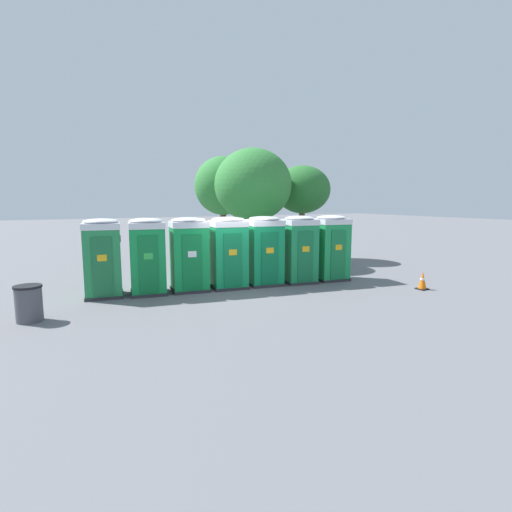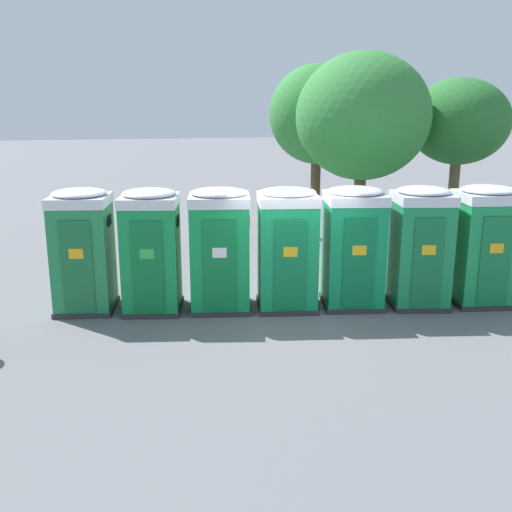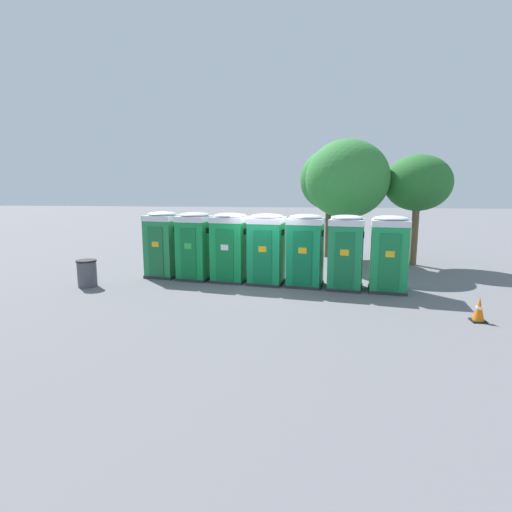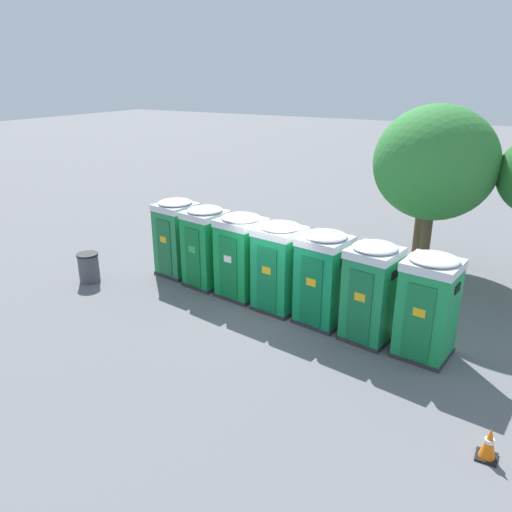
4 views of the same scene
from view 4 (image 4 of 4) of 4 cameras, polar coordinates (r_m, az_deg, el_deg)
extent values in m
plane|color=slate|center=(14.36, 2.34, -6.07)|extent=(120.00, 120.00, 0.00)
cube|color=#2D2D33|center=(17.01, -8.79, -1.79)|extent=(1.32, 1.35, 0.10)
cube|color=#218448|center=(16.63, -8.99, 1.73)|extent=(1.26, 1.29, 2.10)
cube|color=#1A6738|center=(16.29, -10.46, 0.95)|extent=(0.61, 0.12, 1.85)
cube|color=yellow|center=(16.19, -10.57, 1.86)|extent=(0.28, 0.05, 0.20)
cube|color=black|center=(16.02, -7.74, 3.83)|extent=(0.07, 0.36, 0.20)
cube|color=silver|center=(16.31, -9.21, 5.56)|extent=(1.30, 1.32, 0.20)
ellipsoid|color=silver|center=(16.27, -9.24, 6.07)|extent=(1.23, 1.26, 0.18)
cube|color=#2D2D33|center=(16.03, -5.58, -3.05)|extent=(1.34, 1.37, 0.10)
cube|color=#138E42|center=(15.63, -5.72, 0.65)|extent=(1.27, 1.31, 2.10)
cube|color=#0F6F34|center=(15.27, -7.25, -0.19)|extent=(0.60, 0.13, 1.85)
cube|color=green|center=(15.17, -7.35, 0.77)|extent=(0.28, 0.05, 0.20)
cube|color=black|center=(15.02, -4.29, 2.84)|extent=(0.08, 0.36, 0.20)
cube|color=silver|center=(15.28, -5.87, 4.72)|extent=(1.31, 1.35, 0.20)
ellipsoid|color=silver|center=(15.24, -5.89, 5.26)|extent=(1.25, 1.28, 0.18)
cube|color=#2D2D33|center=(15.19, -1.68, -4.32)|extent=(1.40, 1.36, 0.10)
cube|color=#129444|center=(14.77, -1.72, -0.43)|extent=(1.33, 1.30, 2.10)
cube|color=#0E7335|center=(14.38, -3.20, -1.37)|extent=(0.65, 0.12, 1.85)
cube|color=white|center=(14.27, -3.27, -0.36)|extent=(0.28, 0.05, 0.20)
cube|color=black|center=(14.17, 0.13, 1.82)|extent=(0.07, 0.36, 0.20)
cube|color=silver|center=(14.40, -1.77, 3.85)|extent=(1.37, 1.33, 0.20)
ellipsoid|color=silver|center=(14.36, -1.77, 4.42)|extent=(1.30, 1.27, 0.18)
cube|color=#2D2D33|center=(14.42, 2.59, -5.75)|extent=(1.38, 1.36, 0.10)
cube|color=#139451|center=(13.97, 2.66, -1.69)|extent=(1.31, 1.29, 2.10)
cube|color=#0E733F|center=(13.56, 1.22, -2.72)|extent=(0.64, 0.12, 1.85)
cube|color=yellow|center=(13.44, 1.18, -1.66)|extent=(0.28, 0.05, 0.20)
cube|color=black|center=(13.40, 4.78, 0.65)|extent=(0.07, 0.36, 0.20)
cube|color=silver|center=(13.58, 2.74, 2.81)|extent=(1.35, 1.33, 0.20)
ellipsoid|color=silver|center=(13.54, 2.75, 3.42)|extent=(1.28, 1.27, 0.18)
cube|color=#2D2D33|center=(13.79, 7.46, -7.20)|extent=(1.39, 1.37, 0.10)
cube|color=#0F8B4D|center=(13.32, 7.68, -2.99)|extent=(1.32, 1.31, 2.10)
cube|color=#0C6C3C|center=(12.89, 6.29, -4.11)|extent=(0.63, 0.13, 1.85)
cube|color=yellow|center=(12.77, 6.30, -3.01)|extent=(0.28, 0.05, 0.20)
cube|color=black|center=(12.78, 10.08, -0.60)|extent=(0.08, 0.36, 0.20)
cube|color=silver|center=(12.91, 7.91, 1.70)|extent=(1.36, 1.35, 0.20)
ellipsoid|color=silver|center=(12.86, 7.94, 2.33)|extent=(1.29, 1.28, 0.18)
cube|color=#2D2D33|center=(13.20, 12.61, -8.88)|extent=(1.34, 1.37, 0.10)
cube|color=#19884C|center=(12.71, 12.99, -4.54)|extent=(1.27, 1.30, 2.10)
cube|color=#146A3B|center=(12.26, 11.72, -5.78)|extent=(0.60, 0.13, 1.85)
cube|color=yellow|center=(12.13, 11.77, -4.63)|extent=(0.28, 0.05, 0.20)
cube|color=black|center=(12.21, 15.61, -2.06)|extent=(0.08, 0.36, 0.20)
cube|color=silver|center=(12.28, 13.41, 0.34)|extent=(1.31, 1.34, 0.20)
ellipsoid|color=silver|center=(12.23, 13.46, 1.00)|extent=(1.25, 1.28, 0.18)
cube|color=#2D2D33|center=(12.83, 18.42, -10.40)|extent=(1.35, 1.34, 0.10)
cube|color=#1A934D|center=(12.32, 18.99, -5.98)|extent=(1.29, 1.27, 2.10)
cube|color=#14723C|center=(11.85, 18.02, -7.36)|extent=(0.63, 0.11, 1.85)
cube|color=yellow|center=(11.71, 18.13, -6.19)|extent=(0.28, 0.04, 0.20)
cube|color=black|center=(11.89, 22.06, -3.46)|extent=(0.07, 0.36, 0.20)
cube|color=silver|center=(11.88, 19.61, -0.99)|extent=(1.33, 1.31, 0.20)
ellipsoid|color=silver|center=(11.83, 19.70, -0.31)|extent=(1.26, 1.25, 0.18)
cylinder|color=brown|center=(16.59, 18.81, 1.88)|extent=(0.32, 0.32, 2.89)
ellipsoid|color=#337F38|center=(16.04, 19.77, 9.98)|extent=(3.64, 3.64, 3.42)
cylinder|color=brown|center=(18.64, 18.20, 4.15)|extent=(0.30, 0.30, 3.03)
ellipsoid|color=#337F38|center=(18.17, 19.01, 11.21)|extent=(2.88, 2.88, 2.96)
cylinder|color=#4C4C54|center=(16.90, -18.56, -1.35)|extent=(0.64, 0.64, 0.89)
cylinder|color=black|center=(16.74, -18.74, 0.16)|extent=(0.68, 0.68, 0.06)
cube|color=black|center=(10.28, 24.83, -20.11)|extent=(0.36, 0.36, 0.04)
cone|color=orange|center=(10.08, 25.11, -18.70)|extent=(0.28, 0.28, 0.60)
cylinder|color=white|center=(10.07, 25.13, -18.57)|extent=(0.17, 0.17, 0.07)
camera|label=1|loc=(12.08, -63.12, -6.96)|focal=28.00mm
camera|label=2|loc=(9.11, -58.18, -3.25)|focal=42.00mm
camera|label=3|loc=(5.85, -78.84, -28.45)|focal=28.00mm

